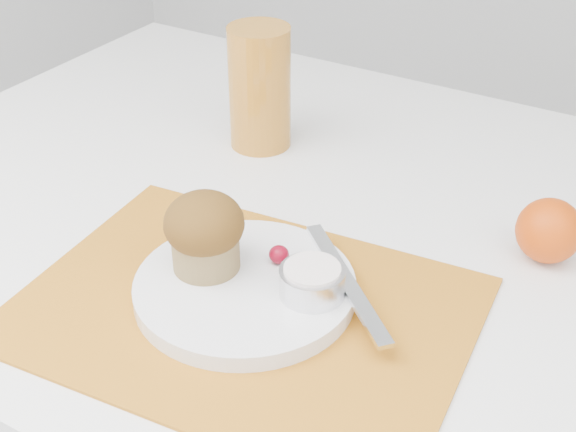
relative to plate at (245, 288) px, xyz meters
The scene contains 10 objects.
placemat 0.02m from the plate, 59.49° to the right, with size 0.42×0.31×0.00m, color #BA6F19.
plate is the anchor object (origin of this frame).
ramekin 0.07m from the plate, 14.70° to the left, with size 0.06×0.06×0.03m, color silver.
cream 0.07m from the plate, 14.70° to the left, with size 0.05×0.05×0.01m, color white.
raspberry_near 0.05m from the plate, 74.89° to the left, with size 0.02×0.02×0.02m, color #57020F.
raspberry_far 0.06m from the plate, 39.14° to the left, with size 0.02×0.02×0.02m, color #58020B.
butter_knife 0.10m from the plate, 29.26° to the left, with size 0.19×0.02×0.00m, color silver.
orange 0.31m from the plate, 43.35° to the left, with size 0.07×0.07×0.07m, color #D44707.
juice_glass 0.33m from the plate, 119.90° to the left, with size 0.08×0.08×0.16m, color #BC7623.
muffin 0.07m from the plate, behind, with size 0.08×0.08×0.08m.
Camera 1 is at (0.32, -0.62, 1.23)m, focal length 50.00 mm.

